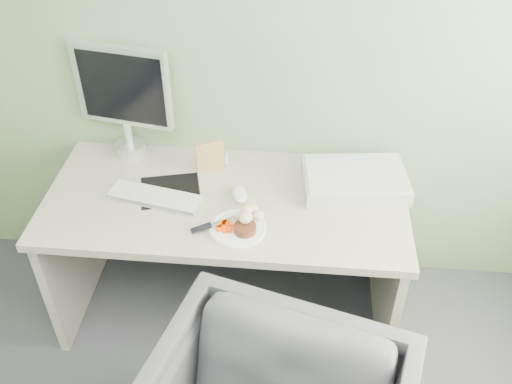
# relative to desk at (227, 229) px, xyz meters

# --- Properties ---
(wall_back) EXTENTS (3.50, 0.00, 3.50)m
(wall_back) POSITION_rel_desk_xyz_m (0.00, 0.38, 0.80)
(wall_back) COLOR gray
(wall_back) RESTS_ON floor
(desk) EXTENTS (1.60, 0.75, 0.73)m
(desk) POSITION_rel_desk_xyz_m (0.00, 0.00, 0.00)
(desk) COLOR #B2AC95
(desk) RESTS_ON floor
(plate) EXTENTS (0.24, 0.24, 0.01)m
(plate) POSITION_rel_desk_xyz_m (0.08, -0.20, 0.19)
(plate) COLOR white
(plate) RESTS_ON desk
(steak) EXTENTS (0.11, 0.11, 0.03)m
(steak) POSITION_rel_desk_xyz_m (0.11, -0.22, 0.21)
(steak) COLOR black
(steak) RESTS_ON plate
(potato_pile) EXTENTS (0.12, 0.10, 0.06)m
(potato_pile) POSITION_rel_desk_xyz_m (0.11, -0.13, 0.22)
(potato_pile) COLOR tan
(potato_pile) RESTS_ON plate
(carrot_heap) EXTENTS (0.07, 0.06, 0.04)m
(carrot_heap) POSITION_rel_desk_xyz_m (0.03, -0.21, 0.21)
(carrot_heap) COLOR #FF3D05
(carrot_heap) RESTS_ON plate
(steak_knife) EXTENTS (0.20, 0.14, 0.02)m
(steak_knife) POSITION_rel_desk_xyz_m (-0.04, -0.21, 0.21)
(steak_knife) COLOR silver
(steak_knife) RESTS_ON plate
(mousepad) EXTENTS (0.31, 0.29, 0.00)m
(mousepad) POSITION_rel_desk_xyz_m (-0.25, 0.03, 0.18)
(mousepad) COLOR black
(mousepad) RESTS_ON desk
(keyboard) EXTENTS (0.43, 0.20, 0.02)m
(keyboard) POSITION_rel_desk_xyz_m (-0.31, -0.04, 0.20)
(keyboard) COLOR white
(keyboard) RESTS_ON desk
(computer_mouse) EXTENTS (0.09, 0.13, 0.04)m
(computer_mouse) POSITION_rel_desk_xyz_m (0.06, 0.01, 0.20)
(computer_mouse) COLOR white
(computer_mouse) RESTS_ON desk
(photo_frame) EXTENTS (0.12, 0.06, 0.16)m
(photo_frame) POSITION_rel_desk_xyz_m (-0.09, 0.19, 0.26)
(photo_frame) COLOR #A7874E
(photo_frame) RESTS_ON desk
(eyedrop_bottle) EXTENTS (0.02, 0.02, 0.07)m
(eyedrop_bottle) POSITION_rel_desk_xyz_m (-0.03, 0.26, 0.21)
(eyedrop_bottle) COLOR white
(eyedrop_bottle) RESTS_ON desk
(scanner) EXTENTS (0.49, 0.36, 0.07)m
(scanner) POSITION_rel_desk_xyz_m (0.57, 0.14, 0.22)
(scanner) COLOR silver
(scanner) RESTS_ON desk
(monitor) EXTENTS (0.46, 0.16, 0.55)m
(monitor) POSITION_rel_desk_xyz_m (-0.50, 0.31, 0.49)
(monitor) COLOR silver
(monitor) RESTS_ON desk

